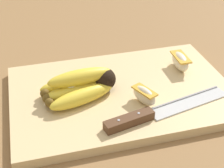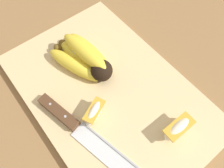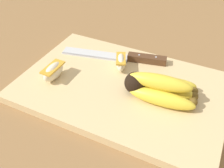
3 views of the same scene
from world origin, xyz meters
The scene contains 6 objects.
ground_plane centered at (0.00, 0.00, 0.00)m, with size 6.00×6.00×0.00m, color olive.
cutting_board centered at (0.00, 0.01, 0.01)m, with size 0.47×0.31×0.02m, color #DBBC84.
banana_bunch centered at (0.09, 0.00, 0.04)m, with size 0.16×0.11×0.06m.
chefs_knife centered at (-0.03, 0.11, 0.03)m, with size 0.28×0.09×0.02m.
apple_wedge_near centered at (-0.16, -0.04, 0.04)m, with size 0.03×0.07×0.04m.
apple_wedge_middle centered at (-0.03, 0.06, 0.04)m, with size 0.04×0.06×0.04m.
Camera 3 is at (0.18, -0.42, 0.41)m, focal length 41.34 mm.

